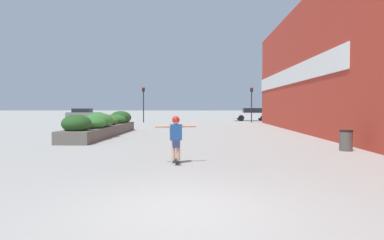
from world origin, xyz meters
The scene contains 11 objects.
ground_plane centered at (0.00, 0.00, 0.00)m, with size 300.00×300.00×0.00m, color #A3A099.
building_wall_right centered at (7.09, 13.62, 4.33)m, with size 0.67×35.93×8.66m.
planter_box centered at (-5.55, 14.56, 0.62)m, with size 1.79×10.43×1.42m.
skateboard centered at (-0.46, 4.65, 0.07)m, with size 0.34×0.78×0.10m.
skateboarder centered at (-0.46, 4.65, 0.91)m, with size 1.24×0.36×1.35m.
trash_bin centered at (5.95, 7.82, 0.41)m, with size 0.51×0.51×0.81m.
car_leftmost centered at (16.13, 35.06, 0.80)m, with size 3.97×1.96×1.51m.
car_center_left centered at (6.35, 36.23, 0.83)m, with size 4.25×1.89×1.56m.
car_center_right centered at (-15.39, 39.02, 0.79)m, with size 4.24×1.89×1.49m.
traffic_light_left centered at (-6.09, 31.54, 2.58)m, with size 0.28×0.30×3.82m.
traffic_light_right centered at (5.69, 31.69, 2.56)m, with size 0.28×0.30×3.79m.
Camera 1 is at (0.34, -5.64, 1.72)m, focal length 32.00 mm.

